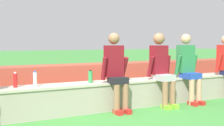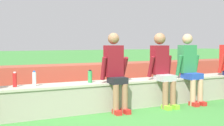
# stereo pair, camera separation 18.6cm
# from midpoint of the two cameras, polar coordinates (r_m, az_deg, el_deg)

# --- Properties ---
(ground_plane) EXTENTS (80.00, 80.00, 0.00)m
(ground_plane) POSITION_cam_midpoint_polar(r_m,az_deg,el_deg) (5.57, 1.85, -9.16)
(ground_plane) COLOR #428E3D
(stone_seating_wall) EXTENTS (9.17, 0.51, 0.53)m
(stone_seating_wall) POSITION_cam_midpoint_polar(r_m,az_deg,el_deg) (5.72, 0.74, -5.94)
(stone_seating_wall) COLOR #A8A08E
(stone_seating_wall) RESTS_ON ground
(brick_bleachers) EXTENTS (12.97, 1.44, 0.75)m
(brick_bleachers) POSITION_cam_midpoint_polar(r_m,az_deg,el_deg) (6.87, -4.08, -4.00)
(brick_bleachers) COLOR #99432E
(brick_bleachers) RESTS_ON ground
(person_center) EXTENTS (0.50, 0.53, 1.44)m
(person_center) POSITION_cam_midpoint_polar(r_m,az_deg,el_deg) (5.45, 1.65, -1.25)
(person_center) COLOR #996B4C
(person_center) RESTS_ON ground
(person_right_of_center) EXTENTS (0.50, 0.59, 1.45)m
(person_right_of_center) POSITION_cam_midpoint_polar(r_m,az_deg,el_deg) (5.97, 10.42, -0.75)
(person_right_of_center) COLOR #996B4C
(person_right_of_center) RESTS_ON ground
(person_far_right) EXTENTS (0.53, 0.56, 1.44)m
(person_far_right) POSITION_cam_midpoint_polar(r_m,az_deg,el_deg) (6.39, 15.38, -0.62)
(person_far_right) COLOR tan
(person_far_right) RESTS_ON ground
(water_bottle_mid_right) EXTENTS (0.08, 0.08, 0.24)m
(water_bottle_mid_right) POSITION_cam_midpoint_polar(r_m,az_deg,el_deg) (5.47, -3.23, -2.60)
(water_bottle_mid_right) COLOR green
(water_bottle_mid_right) RESTS_ON stone_seating_wall
(water_bottle_near_right) EXTENTS (0.06, 0.06, 0.26)m
(water_bottle_near_right) POSITION_cam_midpoint_polar(r_m,az_deg,el_deg) (5.16, -13.57, -2.97)
(water_bottle_near_right) COLOR silver
(water_bottle_near_right) RESTS_ON stone_seating_wall
(water_bottle_near_left) EXTENTS (0.07, 0.07, 0.25)m
(water_bottle_near_left) POSITION_cam_midpoint_polar(r_m,az_deg,el_deg) (5.17, -17.03, -3.07)
(water_bottle_near_left) COLOR red
(water_bottle_near_left) RESTS_ON stone_seating_wall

